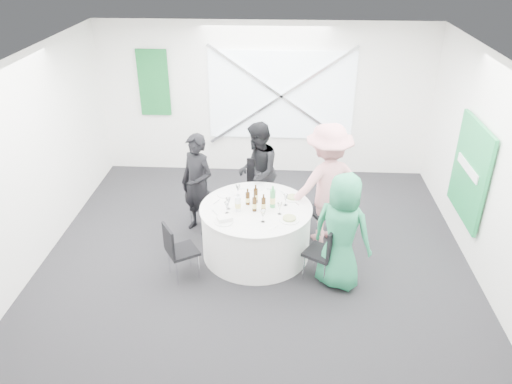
# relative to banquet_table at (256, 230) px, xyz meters

# --- Properties ---
(floor) EXTENTS (6.00, 6.00, 0.00)m
(floor) POSITION_rel_banquet_table_xyz_m (0.00, -0.20, -0.38)
(floor) COLOR black
(floor) RESTS_ON ground
(ceiling) EXTENTS (6.00, 6.00, 0.00)m
(ceiling) POSITION_rel_banquet_table_xyz_m (0.00, -0.20, 2.42)
(ceiling) COLOR silver
(ceiling) RESTS_ON wall_back
(wall_back) EXTENTS (6.00, 0.00, 6.00)m
(wall_back) POSITION_rel_banquet_table_xyz_m (0.00, 2.80, 1.02)
(wall_back) COLOR white
(wall_back) RESTS_ON floor
(wall_front) EXTENTS (6.00, 0.00, 6.00)m
(wall_front) POSITION_rel_banquet_table_xyz_m (0.00, -3.20, 1.02)
(wall_front) COLOR white
(wall_front) RESTS_ON floor
(wall_left) EXTENTS (0.00, 6.00, 6.00)m
(wall_left) POSITION_rel_banquet_table_xyz_m (-3.00, -0.20, 1.02)
(wall_left) COLOR white
(wall_left) RESTS_ON floor
(wall_right) EXTENTS (0.00, 6.00, 6.00)m
(wall_right) POSITION_rel_banquet_table_xyz_m (3.00, -0.20, 1.02)
(wall_right) COLOR white
(wall_right) RESTS_ON floor
(window_panel) EXTENTS (2.60, 0.03, 1.60)m
(window_panel) POSITION_rel_banquet_table_xyz_m (0.30, 2.76, 1.12)
(window_panel) COLOR white
(window_panel) RESTS_ON wall_back
(window_brace_a) EXTENTS (2.63, 0.05, 1.84)m
(window_brace_a) POSITION_rel_banquet_table_xyz_m (0.30, 2.72, 1.12)
(window_brace_a) COLOR silver
(window_brace_a) RESTS_ON window_panel
(window_brace_b) EXTENTS (2.63, 0.05, 1.84)m
(window_brace_b) POSITION_rel_banquet_table_xyz_m (0.30, 2.72, 1.12)
(window_brace_b) COLOR silver
(window_brace_b) RESTS_ON window_panel
(green_banner) EXTENTS (0.55, 0.04, 1.20)m
(green_banner) POSITION_rel_banquet_table_xyz_m (-2.00, 2.75, 1.32)
(green_banner) COLOR #136225
(green_banner) RESTS_ON wall_back
(green_sign) EXTENTS (0.05, 1.20, 1.40)m
(green_sign) POSITION_rel_banquet_table_xyz_m (2.94, 0.40, 0.82)
(green_sign) COLOR #198A44
(green_sign) RESTS_ON wall_right
(banquet_table) EXTENTS (1.56, 1.56, 0.76)m
(banquet_table) POSITION_rel_banquet_table_xyz_m (0.00, 0.00, 0.00)
(banquet_table) COLOR white
(banquet_table) RESTS_ON floor
(chair_back) EXTENTS (0.43, 0.44, 0.95)m
(chair_back) POSITION_rel_banquet_table_xyz_m (-0.01, 1.10, 0.18)
(chair_back) COLOR black
(chair_back) RESTS_ON floor
(chair_back_left) EXTENTS (0.60, 0.60, 0.94)m
(chair_back_left) POSITION_rel_banquet_table_xyz_m (-0.88, 0.75, 0.17)
(chair_back_left) COLOR black
(chair_back_left) RESTS_ON floor
(chair_back_right) EXTENTS (0.57, 0.57, 0.94)m
(chair_back_right) POSITION_rel_banquet_table_xyz_m (1.07, 0.52, 0.17)
(chair_back_right) COLOR black
(chair_back_right) RESTS_ON floor
(chair_front_right) EXTENTS (0.53, 0.52, 0.84)m
(chair_front_right) POSITION_rel_banquet_table_xyz_m (0.94, -0.57, 0.11)
(chair_front_right) COLOR black
(chair_front_right) RESTS_ON floor
(chair_front_left) EXTENTS (0.51, 0.51, 0.82)m
(chair_front_left) POSITION_rel_banquet_table_xyz_m (-1.00, -0.62, 0.09)
(chair_front_left) COLOR black
(chair_front_left) RESTS_ON floor
(person_man_back_left) EXTENTS (0.69, 0.63, 1.58)m
(person_man_back_left) POSITION_rel_banquet_table_xyz_m (-0.91, 0.58, 0.41)
(person_man_back_left) COLOR black
(person_man_back_left) RESTS_ON floor
(person_man_back) EXTENTS (0.45, 0.79, 1.59)m
(person_man_back) POSITION_rel_banquet_table_xyz_m (-0.03, 1.05, 0.42)
(person_man_back) COLOR black
(person_man_back) RESTS_ON floor
(person_woman_pink) EXTENTS (1.31, 0.98, 1.83)m
(person_woman_pink) POSITION_rel_banquet_table_xyz_m (0.99, 0.44, 0.54)
(person_woman_pink) COLOR pink
(person_woman_pink) RESTS_ON floor
(person_woman_green) EXTENTS (0.92, 0.82, 1.59)m
(person_woman_green) POSITION_rel_banquet_table_xyz_m (1.12, -0.62, 0.41)
(person_woman_green) COLOR #238356
(person_woman_green) RESTS_ON floor
(plate_back) EXTENTS (0.26, 0.26, 0.01)m
(plate_back) POSITION_rel_banquet_table_xyz_m (-0.03, 0.59, 0.39)
(plate_back) COLOR white
(plate_back) RESTS_ON banquet_table
(plate_back_left) EXTENTS (0.26, 0.26, 0.01)m
(plate_back_left) POSITION_rel_banquet_table_xyz_m (-0.46, 0.35, 0.39)
(plate_back_left) COLOR white
(plate_back_left) RESTS_ON banquet_table
(plate_back_right) EXTENTS (0.25, 0.25, 0.04)m
(plate_back_right) POSITION_rel_banquet_table_xyz_m (0.51, 0.28, 0.40)
(plate_back_right) COLOR white
(plate_back_right) RESTS_ON banquet_table
(plate_front_right) EXTENTS (0.27, 0.27, 0.04)m
(plate_front_right) POSITION_rel_banquet_table_xyz_m (0.46, -0.31, 0.40)
(plate_front_right) COLOR white
(plate_front_right) RESTS_ON banquet_table
(plate_front_left) EXTENTS (0.25, 0.25, 0.01)m
(plate_front_left) POSITION_rel_banquet_table_xyz_m (-0.40, -0.41, 0.39)
(plate_front_left) COLOR white
(plate_front_left) RESTS_ON banquet_table
(napkin) EXTENTS (0.23, 0.20, 0.05)m
(napkin) POSITION_rel_banquet_table_xyz_m (-0.39, -0.39, 0.42)
(napkin) COLOR white
(napkin) RESTS_ON plate_front_left
(beer_bottle_a) EXTENTS (0.06, 0.06, 0.24)m
(beer_bottle_a) POSITION_rel_banquet_table_xyz_m (-0.12, 0.08, 0.47)
(beer_bottle_a) COLOR #3D230B
(beer_bottle_a) RESTS_ON banquet_table
(beer_bottle_b) EXTENTS (0.06, 0.06, 0.27)m
(beer_bottle_b) POSITION_rel_banquet_table_xyz_m (-0.01, 0.15, 0.48)
(beer_bottle_b) COLOR #3D230B
(beer_bottle_b) RESTS_ON banquet_table
(beer_bottle_c) EXTENTS (0.06, 0.06, 0.25)m
(beer_bottle_c) POSITION_rel_banquet_table_xyz_m (0.11, -0.07, 0.47)
(beer_bottle_c) COLOR #3D230B
(beer_bottle_c) RESTS_ON banquet_table
(beer_bottle_d) EXTENTS (0.06, 0.06, 0.26)m
(beer_bottle_d) POSITION_rel_banquet_table_xyz_m (-0.02, -0.10, 0.48)
(beer_bottle_d) COLOR #3D230B
(beer_bottle_d) RESTS_ON banquet_table
(green_water_bottle) EXTENTS (0.08, 0.08, 0.32)m
(green_water_bottle) POSITION_rel_banquet_table_xyz_m (0.23, 0.02, 0.51)
(green_water_bottle) COLOR #41AA5A
(green_water_bottle) RESTS_ON banquet_table
(clear_water_bottle) EXTENTS (0.08, 0.08, 0.27)m
(clear_water_bottle) POSITION_rel_banquet_table_xyz_m (-0.24, -0.11, 0.49)
(clear_water_bottle) COLOR white
(clear_water_bottle) RESTS_ON banquet_table
(wine_glass_a) EXTENTS (0.07, 0.07, 0.17)m
(wine_glass_a) POSITION_rel_banquet_table_xyz_m (-0.28, 0.32, 0.50)
(wine_glass_a) COLOR white
(wine_glass_a) RESTS_ON banquet_table
(wine_glass_b) EXTENTS (0.07, 0.07, 0.17)m
(wine_glass_b) POSITION_rel_banquet_table_xyz_m (-0.38, -0.06, 0.50)
(wine_glass_b) COLOR white
(wine_glass_b) RESTS_ON banquet_table
(wine_glass_c) EXTENTS (0.07, 0.07, 0.17)m
(wine_glass_c) POSITION_rel_banquet_table_xyz_m (0.33, -0.16, 0.50)
(wine_glass_c) COLOR white
(wine_glass_c) RESTS_ON banquet_table
(wine_glass_d) EXTENTS (0.07, 0.07, 0.17)m
(wine_glass_d) POSITION_rel_banquet_table_xyz_m (0.11, -0.37, 0.50)
(wine_glass_d) COLOR white
(wine_glass_d) RESTS_ON banquet_table
(wine_glass_e) EXTENTS (0.07, 0.07, 0.17)m
(wine_glass_e) POSITION_rel_banquet_table_xyz_m (-0.38, -0.18, 0.50)
(wine_glass_e) COLOR white
(wine_glass_e) RESTS_ON banquet_table
(wine_glass_f) EXTENTS (0.07, 0.07, 0.17)m
(wine_glass_f) POSITION_rel_banquet_table_xyz_m (0.41, 0.08, 0.50)
(wine_glass_f) COLOR white
(wine_glass_f) RESTS_ON banquet_table
(fork_a) EXTENTS (0.12, 0.12, 0.01)m
(fork_a) POSITION_rel_banquet_table_xyz_m (0.26, -0.51, 0.38)
(fork_a) COLOR silver
(fork_a) RESTS_ON banquet_table
(knife_a) EXTENTS (0.11, 0.12, 0.01)m
(knife_a) POSITION_rel_banquet_table_xyz_m (0.52, -0.26, 0.38)
(knife_a) COLOR silver
(knife_a) RESTS_ON banquet_table
(fork_b) EXTENTS (0.09, 0.13, 0.01)m
(fork_b) POSITION_rel_banquet_table_xyz_m (0.56, 0.15, 0.38)
(fork_b) COLOR silver
(fork_b) RESTS_ON banquet_table
(knife_b) EXTENTS (0.09, 0.13, 0.01)m
(knife_b) POSITION_rel_banquet_table_xyz_m (0.37, 0.44, 0.38)
(knife_b) COLOR silver
(knife_b) RESTS_ON banquet_table
(fork_c) EXTENTS (0.08, 0.14, 0.01)m
(fork_c) POSITION_rel_banquet_table_xyz_m (-0.41, 0.41, 0.38)
(fork_c) COLOR silver
(fork_c) RESTS_ON banquet_table
(knife_c) EXTENTS (0.08, 0.14, 0.01)m
(knife_c) POSITION_rel_banquet_table_xyz_m (-0.56, 0.11, 0.38)
(knife_c) COLOR silver
(knife_c) RESTS_ON banquet_table
(fork_d) EXTENTS (0.10, 0.13, 0.01)m
(fork_d) POSITION_rel_banquet_table_xyz_m (-0.55, -0.18, 0.38)
(fork_d) COLOR silver
(fork_d) RESTS_ON banquet_table
(knife_d) EXTENTS (0.10, 0.13, 0.01)m
(knife_d) POSITION_rel_banquet_table_xyz_m (-0.34, -0.46, 0.38)
(knife_d) COLOR silver
(knife_d) RESTS_ON banquet_table
(fork_e) EXTENTS (0.15, 0.02, 0.01)m
(fork_e) POSITION_rel_banquet_table_xyz_m (0.20, 0.54, 0.38)
(fork_e) COLOR silver
(fork_e) RESTS_ON banquet_table
(knife_e) EXTENTS (0.15, 0.03, 0.01)m
(knife_e) POSITION_rel_banquet_table_xyz_m (-0.22, 0.53, 0.38)
(knife_e) COLOR silver
(knife_e) RESTS_ON banquet_table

